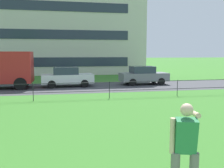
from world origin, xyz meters
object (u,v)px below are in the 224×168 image
at_px(car_grey_far_left, 143,75).
at_px(apartment_building_background, 25,1).
at_px(car_white_far_right, 67,77).
at_px(person_thrower, 185,149).

distance_m(car_grey_far_left, apartment_building_background, 22.39).
height_order(car_white_far_right, apartment_building_background, apartment_building_background).
height_order(person_thrower, apartment_building_background, apartment_building_background).
bearing_deg(car_white_far_right, apartment_building_background, 107.14).
distance_m(person_thrower, car_grey_far_left, 16.78).
distance_m(person_thrower, apartment_building_background, 34.87).
distance_m(car_white_far_right, apartment_building_background, 19.97).
bearing_deg(person_thrower, car_white_far_right, 96.15).
bearing_deg(car_white_far_right, car_grey_far_left, 1.18).
relative_size(car_white_far_right, car_grey_far_left, 1.00).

